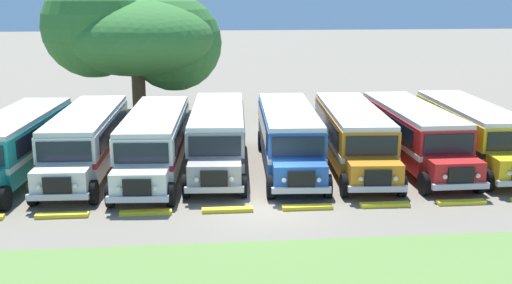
% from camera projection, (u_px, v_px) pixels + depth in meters
% --- Properties ---
extents(ground_plane, '(220.00, 220.00, 0.00)m').
position_uv_depth(ground_plane, '(266.00, 207.00, 24.98)').
color(ground_plane, slate).
extents(parked_bus_slot_0, '(3.49, 10.96, 2.82)m').
position_uv_depth(parked_bus_slot_0, '(17.00, 142.00, 28.95)').
color(parked_bus_slot_0, teal).
rests_on(parked_bus_slot_0, ground_plane).
extents(parked_bus_slot_1, '(3.03, 10.88, 2.82)m').
position_uv_depth(parked_bus_slot_1, '(87.00, 138.00, 29.64)').
color(parked_bus_slot_1, silver).
rests_on(parked_bus_slot_1, ground_plane).
extents(parked_bus_slot_2, '(3.23, 10.92, 2.82)m').
position_uv_depth(parked_bus_slot_2, '(155.00, 140.00, 29.39)').
color(parked_bus_slot_2, silver).
rests_on(parked_bus_slot_2, ground_plane).
extents(parked_bus_slot_3, '(3.25, 10.92, 2.82)m').
position_uv_depth(parked_bus_slot_3, '(218.00, 134.00, 30.52)').
color(parked_bus_slot_3, '#9E9993').
rests_on(parked_bus_slot_3, ground_plane).
extents(parked_bus_slot_4, '(3.18, 10.91, 2.82)m').
position_uv_depth(parked_bus_slot_4, '(289.00, 134.00, 30.44)').
color(parked_bus_slot_4, '#23519E').
rests_on(parked_bus_slot_4, ground_plane).
extents(parked_bus_slot_5, '(3.27, 10.93, 2.82)m').
position_uv_depth(parked_bus_slot_5, '(353.00, 134.00, 30.61)').
color(parked_bus_slot_5, orange).
rests_on(parked_bus_slot_5, ground_plane).
extents(parked_bus_slot_6, '(2.77, 10.85, 2.82)m').
position_uv_depth(parked_bus_slot_6, '(413.00, 132.00, 30.91)').
color(parked_bus_slot_6, red).
rests_on(parked_bus_slot_6, ground_plane).
extents(parked_bus_slot_7, '(2.91, 10.87, 2.82)m').
position_uv_depth(parked_bus_slot_7, '(471.00, 130.00, 31.37)').
color(parked_bus_slot_7, yellow).
rests_on(parked_bus_slot_7, ground_plane).
extents(curb_wheelstop_1, '(2.00, 0.36, 0.15)m').
position_uv_depth(curb_wheelstop_1, '(62.00, 215.00, 23.85)').
color(curb_wheelstop_1, yellow).
rests_on(curb_wheelstop_1, ground_plane).
extents(curb_wheelstop_2, '(2.00, 0.36, 0.15)m').
position_uv_depth(curb_wheelstop_2, '(146.00, 213.00, 24.14)').
color(curb_wheelstop_2, yellow).
rests_on(curb_wheelstop_2, ground_plane).
extents(curb_wheelstop_3, '(2.00, 0.36, 0.15)m').
position_uv_depth(curb_wheelstop_3, '(227.00, 210.00, 24.43)').
color(curb_wheelstop_3, yellow).
rests_on(curb_wheelstop_3, ground_plane).
extents(curb_wheelstop_4, '(2.00, 0.36, 0.15)m').
position_uv_depth(curb_wheelstop_4, '(307.00, 207.00, 24.72)').
color(curb_wheelstop_4, yellow).
rests_on(curb_wheelstop_4, ground_plane).
extents(curb_wheelstop_5, '(2.00, 0.36, 0.15)m').
position_uv_depth(curb_wheelstop_5, '(385.00, 205.00, 25.01)').
color(curb_wheelstop_5, yellow).
rests_on(curb_wheelstop_5, ground_plane).
extents(curb_wheelstop_6, '(2.00, 0.36, 0.15)m').
position_uv_depth(curb_wheelstop_6, '(461.00, 202.00, 25.30)').
color(curb_wheelstop_6, yellow).
rests_on(curb_wheelstop_6, ground_plane).
extents(broad_shade_tree, '(11.55, 11.16, 9.39)m').
position_uv_depth(broad_shade_tree, '(136.00, 35.00, 41.63)').
color(broad_shade_tree, brown).
rests_on(broad_shade_tree, ground_plane).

